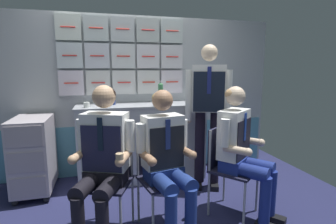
% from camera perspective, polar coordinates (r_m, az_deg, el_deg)
% --- Properties ---
extents(galley_bulkhead, '(4.20, 0.14, 2.15)m').
position_cam_1_polar(galley_bulkhead, '(3.62, -8.86, 3.96)').
color(galley_bulkhead, '#AEB2B7').
rests_on(galley_bulkhead, ground).
extents(galley_counter, '(1.65, 0.53, 1.00)m').
position_cam_1_polar(galley_counter, '(3.48, -5.72, -6.43)').
color(galley_counter, '#B4B7BF').
rests_on(galley_counter, ground).
extents(service_trolley, '(0.40, 0.65, 0.90)m').
position_cam_1_polar(service_trolley, '(3.41, -27.43, -8.07)').
color(service_trolley, black).
rests_on(service_trolley, ground).
extents(folding_chair_left, '(0.52, 0.52, 0.87)m').
position_cam_1_polar(folding_chair_left, '(2.46, -12.62, -12.34)').
color(folding_chair_left, '#A8AAAF').
rests_on(folding_chair_left, ground).
extents(crew_member_left, '(0.57, 0.70, 1.31)m').
position_cam_1_polar(crew_member_left, '(2.26, -14.19, -9.22)').
color(crew_member_left, black).
rests_on(crew_member_left, ground).
extents(folding_chair_center, '(0.47, 0.47, 0.87)m').
position_cam_1_polar(folding_chair_center, '(2.45, -1.92, -12.17)').
color(folding_chair_center, '#A8AAAF').
rests_on(folding_chair_center, ground).
extents(crew_member_center, '(0.50, 0.64, 1.27)m').
position_cam_1_polar(crew_member_center, '(2.26, -0.25, -9.71)').
color(crew_member_center, black).
rests_on(crew_member_center, ground).
extents(folding_chair_near_trolley, '(0.56, 0.56, 0.87)m').
position_cam_1_polar(folding_chair_near_trolley, '(2.71, 12.50, -10.25)').
color(folding_chair_near_trolley, '#A8AAAF').
rests_on(folding_chair_near_trolley, ground).
extents(crew_member_near_trolley, '(0.63, 0.67, 1.28)m').
position_cam_1_polar(crew_member_near_trolley, '(2.60, 15.90, -7.25)').
color(crew_member_near_trolley, black).
rests_on(crew_member_near_trolley, ground).
extents(crew_member_standing, '(0.51, 0.36, 1.73)m').
position_cam_1_polar(crew_member_standing, '(3.12, 8.82, 1.80)').
color(crew_member_standing, black).
rests_on(crew_member_standing, ground).
extents(sparkling_bottle_green, '(0.06, 0.06, 0.31)m').
position_cam_1_polar(sparkling_bottle_green, '(3.22, -1.63, 3.99)').
color(sparkling_bottle_green, '#49975D').
rests_on(sparkling_bottle_green, galley_counter).
extents(water_bottle_clear, '(0.06, 0.06, 0.30)m').
position_cam_1_polar(water_bottle_clear, '(3.37, 5.64, 4.11)').
color(water_bottle_clear, silver).
rests_on(water_bottle_clear, galley_counter).
extents(coffee_cup_spare, '(0.06, 0.06, 0.06)m').
position_cam_1_polar(coffee_cup_spare, '(3.38, -11.95, 2.13)').
color(coffee_cup_spare, navy).
rests_on(coffee_cup_spare, galley_counter).
extents(paper_cup_tan, '(0.07, 0.07, 0.06)m').
position_cam_1_polar(paper_cup_tan, '(3.21, -17.45, 1.54)').
color(paper_cup_tan, silver).
rests_on(paper_cup_tan, galley_counter).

